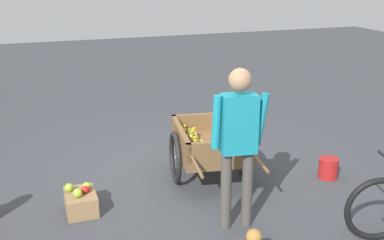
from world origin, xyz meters
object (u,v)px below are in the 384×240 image
object	(u,v)px
fruit_cart	(210,146)
vendor_person	(238,135)
plastic_bucket	(328,168)
apple_crate	(81,201)

from	to	relation	value
fruit_cart	vendor_person	bearing A→B (deg)	171.57
fruit_cart	plastic_bucket	world-z (taller)	fruit_cart
vendor_person	plastic_bucket	bearing A→B (deg)	-67.15
plastic_bucket	apple_crate	bearing A→B (deg)	86.77
fruit_cart	apple_crate	size ratio (longest dim) A/B	3.97
vendor_person	apple_crate	size ratio (longest dim) A/B	3.73
plastic_bucket	apple_crate	world-z (taller)	apple_crate
fruit_cart	plastic_bucket	size ratio (longest dim) A/B	6.74
plastic_bucket	vendor_person	bearing A→B (deg)	112.85
vendor_person	plastic_bucket	xyz separation A→B (m)	(0.66, -1.58, -0.86)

